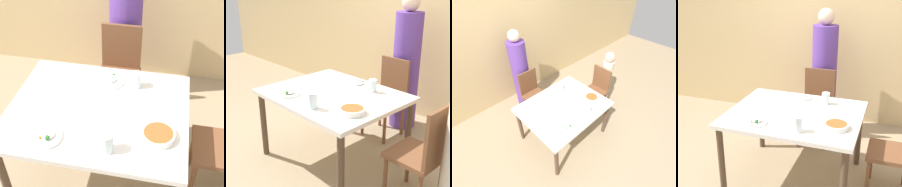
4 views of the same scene
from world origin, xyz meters
TOP-DOWN VIEW (x-y plane):
  - ground_plane at (0.00, 0.00)m, footprint 10.00×10.00m
  - wall_back at (0.00, 1.61)m, footprint 10.00×0.06m
  - dining_table at (0.00, 0.00)m, footprint 1.27×1.03m
  - chair_adult_spot at (-0.00, 0.85)m, footprint 0.40×0.40m
  - chair_child_spot at (0.97, 0.07)m, footprint 0.40×0.40m
  - person_adult at (-0.00, 1.18)m, footprint 0.32×0.32m
  - bowl_curry at (0.44, -0.20)m, footprint 0.22×0.22m
  - plate_rice_adult at (-0.26, -0.34)m, footprint 0.22×0.22m
  - plate_rice_child at (0.00, 0.34)m, footprint 0.27×0.27m
  - glass_water_tall at (0.14, -0.37)m, footprint 0.08×0.08m
  - glass_water_short at (0.23, 0.30)m, footprint 0.08×0.08m
  - napkin_folded at (-0.53, -0.43)m, footprint 0.14×0.14m
  - fork_steel at (0.33, 0.18)m, footprint 0.17×0.10m

SIDE VIEW (x-z plane):
  - ground_plane at x=0.00m, z-range 0.00..0.00m
  - chair_adult_spot at x=0.00m, z-range 0.04..0.94m
  - chair_child_spot at x=0.97m, z-range 0.04..0.94m
  - dining_table at x=0.00m, z-range 0.29..1.02m
  - napkin_folded at x=-0.53m, z-range 0.73..0.74m
  - fork_steel at x=0.33m, z-range 0.73..0.74m
  - plate_rice_child at x=0.00m, z-range 0.72..0.77m
  - plate_rice_adult at x=-0.26m, z-range 0.72..0.77m
  - person_adult at x=0.00m, z-range -0.06..1.55m
  - bowl_curry at x=0.44m, z-range 0.73..0.78m
  - glass_water_short at x=0.23m, z-range 0.73..0.86m
  - glass_water_tall at x=0.14m, z-range 0.73..0.87m
  - wall_back at x=0.00m, z-range 0.00..2.70m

